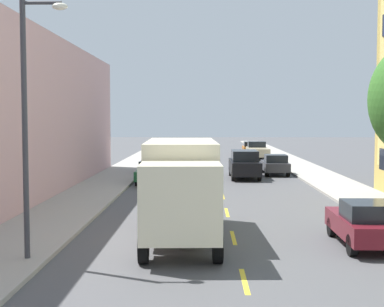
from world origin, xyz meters
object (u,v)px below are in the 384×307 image
Objects in this scene: street_lamp at (29,110)px; parked_suv_white at (165,156)px; parked_hatchback_burgundy at (366,223)px; parked_pickup_champagne at (257,151)px; parked_wagon_teal at (172,148)px; moving_black_sedan at (244,164)px; parked_hatchback_charcoal at (275,165)px; delivery_box_truck at (181,184)px; parked_suv_navy at (160,161)px; parked_hatchback_orange at (251,148)px; parked_sedan_forest at (153,171)px.

street_lamp reaches higher than parked_suv_white.
parked_pickup_champagne is at bearing 89.57° from parked_hatchback_burgundy.
moving_black_sedan is (6.23, -22.08, 0.18)m from parked_wagon_teal.
parked_suv_white reaches higher than parked_wagon_teal.
parked_hatchback_charcoal is at bearing -66.32° from parked_wagon_teal.
parked_hatchback_burgundy is 1.00× the size of parked_hatchback_charcoal.
delivery_box_truck is 1.94× the size of parked_hatchback_charcoal.
street_lamp is at bearing -93.28° from parked_suv_white.
parked_suv_navy is at bearing 176.56° from parked_hatchback_charcoal.
parked_suv_navy reaches higher than parked_hatchback_orange.
parked_pickup_champagne is 1.32× the size of parked_hatchback_orange.
parked_hatchback_charcoal reaches higher than parked_sedan_forest.
parked_wagon_teal is 19.22m from parked_suv_navy.
parked_hatchback_burgundy is at bearing -9.59° from delivery_box_truck.
parked_hatchback_charcoal is (8.48, -0.51, -0.23)m from parked_suv_navy.
parked_hatchback_orange is (10.29, 45.60, -3.62)m from street_lamp.
street_lamp is at bearing -102.71° from parked_hatchback_orange.
moving_black_sedan is at bearing -98.55° from parked_pickup_champagne.
street_lamp is at bearing -142.28° from delivery_box_truck.
parked_hatchback_charcoal is at bearing 67.23° from street_lamp.
delivery_box_truck is at bearing -105.99° from parked_hatchback_charcoal.
parked_pickup_champagne reaches higher than parked_hatchback_orange.
parked_hatchback_charcoal is at bearing -3.44° from parked_suv_navy.
delivery_box_truck reaches higher than parked_sedan_forest.
street_lamp is 1.53× the size of moving_black_sedan.
parked_pickup_champagne is (8.73, 20.73, 0.08)m from parked_sedan_forest.
parked_hatchback_charcoal is 0.76× the size of parked_pickup_champagne.
parked_hatchback_burgundy is 37.59m from parked_pickup_champagne.
parked_suv_white reaches higher than parked_hatchback_orange.
moving_black_sedan is at bearing 96.97° from parked_hatchback_burgundy.
moving_black_sedan is (-2.42, -2.35, 0.23)m from parked_hatchback_charcoal.
street_lamp is at bearing -91.99° from parked_wagon_teal.
street_lamp is 44.14m from parked_wagon_teal.
parked_suv_white is (-2.42, 27.03, -0.91)m from delivery_box_truck.
parked_hatchback_charcoal is 9.93m from parked_sedan_forest.
parked_pickup_champagne is at bearing -25.17° from parked_wagon_teal.
parked_hatchback_orange is at bearing 60.89° from parked_suv_white.
parked_suv_navy is 1.06× the size of parked_sedan_forest.
moving_black_sedan is (-2.53, -23.71, 0.23)m from parked_hatchback_orange.
parked_suv_white is (1.73, 30.24, -3.39)m from street_lamp.
street_lamp is 41.28m from parked_pickup_champagne.
parked_hatchback_charcoal is 21.36m from parked_hatchback_orange.
parked_wagon_teal is at bearing 154.83° from parked_pickup_champagne.
moving_black_sedan is (3.61, 18.68, -0.91)m from delivery_box_truck.
street_lamp is 1.83× the size of parked_hatchback_burgundy.
parked_wagon_teal is 1.05× the size of parked_sedan_forest.
street_lamp is 46.89m from parked_hatchback_orange.
parked_hatchback_charcoal is 1.00× the size of parked_hatchback_orange.
parked_sedan_forest is (0.01, -5.70, -0.24)m from parked_suv_navy.
delivery_box_truck is 1.65× the size of parked_wagon_teal.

